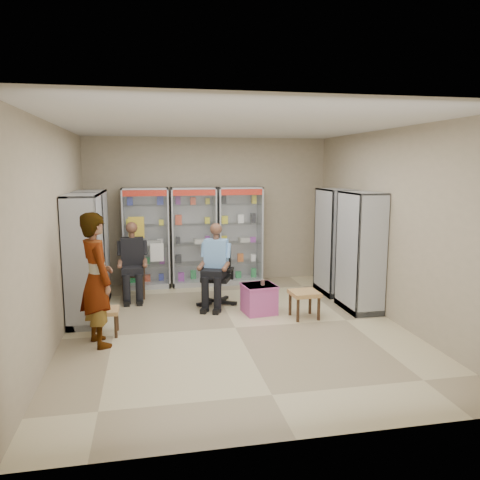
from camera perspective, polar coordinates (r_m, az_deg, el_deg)
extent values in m
plane|color=#C2B387|center=(7.21, -0.58, -10.63)|extent=(6.00, 6.00, 0.00)
cube|color=tan|center=(9.80, -3.81, 3.58)|extent=(5.00, 0.02, 3.00)
cube|color=tan|center=(3.99, 7.32, -4.44)|extent=(5.00, 0.02, 3.00)
cube|color=tan|center=(6.86, -21.61, 0.64)|extent=(0.02, 6.00, 3.00)
cube|color=tan|center=(7.71, 18.00, 1.69)|extent=(0.02, 6.00, 3.00)
cube|color=beige|center=(6.81, -0.62, 13.87)|extent=(5.00, 6.00, 0.02)
cube|color=#B6BABE|center=(9.51, -11.36, 0.23)|extent=(0.90, 0.50, 2.00)
cube|color=#B6B9BE|center=(9.55, -5.66, 0.40)|extent=(0.90, 0.50, 2.00)
cube|color=#ABAEB2|center=(9.69, -0.06, 0.56)|extent=(0.90, 0.50, 2.00)
cube|color=#A0A4A7|center=(9.09, 11.48, -0.19)|extent=(0.90, 0.50, 2.00)
cube|color=#A2A4A9|center=(8.10, 14.45, -1.40)|extent=(0.90, 0.50, 2.00)
cube|color=#A7A8AE|center=(8.65, -17.54, -0.88)|extent=(0.90, 0.50, 2.00)
cube|color=#BBBCC3|center=(7.58, -18.44, -2.28)|extent=(0.90, 0.50, 2.00)
cube|color=black|center=(8.90, -12.88, -3.90)|extent=(0.42, 0.42, 0.94)
cube|color=black|center=(8.22, -2.92, -4.27)|extent=(0.76, 0.76, 1.07)
cube|color=#BE4C81|center=(7.83, 2.33, -7.18)|extent=(0.56, 0.54, 0.48)
cylinder|color=#561C07|center=(7.74, 2.77, -5.17)|extent=(0.07, 0.07, 0.09)
cube|color=#A98847|center=(7.66, 7.84, -7.79)|extent=(0.46, 0.46, 0.44)
cube|color=olive|center=(7.13, -16.09, -9.58)|extent=(0.39, 0.39, 0.39)
imported|color=gray|center=(6.60, -17.06, -4.63)|extent=(0.67, 0.79, 1.82)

